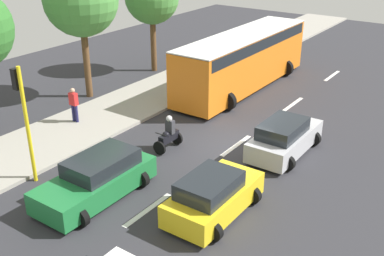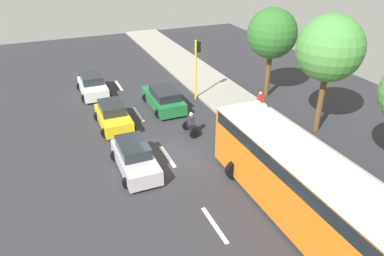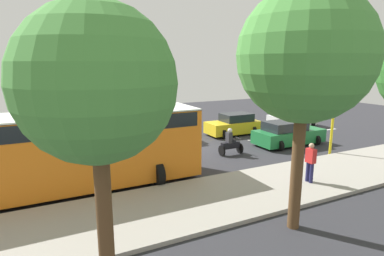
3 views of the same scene
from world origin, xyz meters
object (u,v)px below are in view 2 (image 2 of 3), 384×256
object	(u,v)px
city_bus	(300,181)
pedestrian_near_signal	(260,102)
car_silver	(135,158)
car_green	(164,99)
street_tree_center	(272,34)
car_white	(93,86)
motorcycle	(191,125)
car_yellow_cab	(113,116)
street_tree_north	(330,49)
traffic_light_corner	(197,62)

from	to	relation	value
city_bus	pedestrian_near_signal	xyz separation A→B (m)	(3.94, 9.22, -0.79)
car_silver	car_green	bearing A→B (deg)	59.94
street_tree_center	car_white	bearing A→B (deg)	155.76
city_bus	street_tree_center	xyz separation A→B (m)	(6.47, 12.20, 2.95)
car_silver	car_white	distance (m)	11.46
car_green	car_white	distance (m)	6.24
car_green	car_white	size ratio (longest dim) A/B	1.15
motorcycle	pedestrian_near_signal	size ratio (longest dim) A/B	0.91
motorcycle	pedestrian_near_signal	distance (m)	5.31
car_yellow_cab	street_tree_center	size ratio (longest dim) A/B	0.58
car_yellow_cab	car_green	distance (m)	4.20
car_silver	street_tree_north	bearing A→B (deg)	-0.73
car_green	city_bus	distance (m)	13.30
traffic_light_corner	street_tree_center	world-z (taller)	street_tree_center
traffic_light_corner	car_white	bearing A→B (deg)	150.67
city_bus	street_tree_center	bearing A→B (deg)	62.07
motorcycle	street_tree_north	distance (m)	9.26
traffic_light_corner	street_tree_north	distance (m)	9.40
motorcycle	street_tree_north	world-z (taller)	street_tree_north
car_green	motorcycle	size ratio (longest dim) A/B	2.95
car_white	motorcycle	distance (m)	10.05
motorcycle	car_white	bearing A→B (deg)	116.47
street_tree_north	car_silver	bearing A→B (deg)	179.27
car_silver	street_tree_north	world-z (taller)	street_tree_north
car_yellow_cab	pedestrian_near_signal	bearing A→B (deg)	-14.84
traffic_light_corner	car_yellow_cab	bearing A→B (deg)	-163.46
pedestrian_near_signal	motorcycle	bearing A→B (deg)	-174.70
street_tree_center	street_tree_north	size ratio (longest dim) A/B	0.92
car_white	street_tree_center	xyz separation A→B (m)	(12.28, -5.53, 4.09)
motorcycle	street_tree_center	xyz separation A→B (m)	(7.80, 3.46, 4.15)
car_yellow_cab	car_green	xyz separation A→B (m)	(3.95, 1.43, 0.00)
car_green	motorcycle	xyz separation A→B (m)	(0.22, -4.42, -0.07)
pedestrian_near_signal	street_tree_center	xyz separation A→B (m)	(2.53, 2.97, 3.74)
traffic_light_corner	street_tree_center	xyz separation A→B (m)	(5.19, -1.55, 1.87)
car_yellow_cab	car_green	world-z (taller)	same
car_yellow_cab	motorcycle	bearing A→B (deg)	-35.64
car_silver	car_white	xyz separation A→B (m)	(-0.26, 11.46, -0.00)
motorcycle	traffic_light_corner	size ratio (longest dim) A/B	0.34
car_green	car_yellow_cab	bearing A→B (deg)	-160.07
car_silver	motorcycle	world-z (taller)	motorcycle
city_bus	traffic_light_corner	world-z (taller)	traffic_light_corner
traffic_light_corner	street_tree_center	bearing A→B (deg)	-16.60
pedestrian_near_signal	street_tree_north	world-z (taller)	street_tree_north
car_white	traffic_light_corner	xyz separation A→B (m)	(7.09, -3.98, 2.22)
street_tree_center	street_tree_north	xyz separation A→B (m)	(-0.22, -6.08, 0.48)
car_white	city_bus	world-z (taller)	city_bus
street_tree_center	city_bus	bearing A→B (deg)	-117.93
car_white	street_tree_north	world-z (taller)	street_tree_north
car_silver	car_white	bearing A→B (deg)	91.32
pedestrian_near_signal	car_yellow_cab	bearing A→B (deg)	165.16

